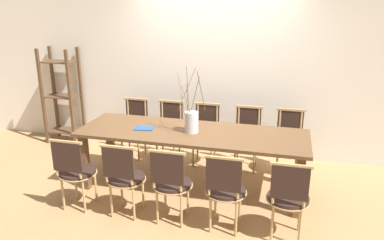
{
  "coord_description": "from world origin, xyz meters",
  "views": [
    {
      "loc": [
        1.11,
        -4.22,
        2.34
      ],
      "look_at": [
        0.0,
        0.0,
        0.93
      ],
      "focal_mm": 35.0,
      "sensor_mm": 36.0,
      "label": 1
    }
  ],
  "objects_px": {
    "vase_centerpiece": "(191,121)",
    "dining_table": "(192,138)",
    "chair_near_center": "(171,181)",
    "chair_far_center": "(205,132)",
    "book_stack": "(144,128)",
    "shelving_rack": "(62,96)"
  },
  "relations": [
    {
      "from": "vase_centerpiece",
      "to": "dining_table",
      "type": "bearing_deg",
      "value": 86.35
    },
    {
      "from": "chair_near_center",
      "to": "chair_far_center",
      "type": "xyz_separation_m",
      "value": [
        0.0,
        1.62,
        0.0
      ]
    },
    {
      "from": "dining_table",
      "to": "chair_near_center",
      "type": "xyz_separation_m",
      "value": [
        -0.02,
        -0.81,
        -0.19
      ]
    },
    {
      "from": "book_stack",
      "to": "chair_near_center",
      "type": "bearing_deg",
      "value": -51.56
    },
    {
      "from": "vase_centerpiece",
      "to": "book_stack",
      "type": "height_order",
      "value": "vase_centerpiece"
    },
    {
      "from": "dining_table",
      "to": "shelving_rack",
      "type": "distance_m",
      "value": 2.76
    },
    {
      "from": "book_stack",
      "to": "shelving_rack",
      "type": "distance_m",
      "value": 2.23
    },
    {
      "from": "dining_table",
      "to": "book_stack",
      "type": "bearing_deg",
      "value": -174.84
    },
    {
      "from": "chair_far_center",
      "to": "book_stack",
      "type": "height_order",
      "value": "chair_far_center"
    },
    {
      "from": "book_stack",
      "to": "vase_centerpiece",
      "type": "bearing_deg",
      "value": 3.18
    },
    {
      "from": "shelving_rack",
      "to": "chair_far_center",
      "type": "bearing_deg",
      "value": -6.37
    },
    {
      "from": "dining_table",
      "to": "shelving_rack",
      "type": "height_order",
      "value": "shelving_rack"
    },
    {
      "from": "chair_near_center",
      "to": "vase_centerpiece",
      "type": "xyz_separation_m",
      "value": [
        0.01,
        0.79,
        0.42
      ]
    },
    {
      "from": "dining_table",
      "to": "chair_far_center",
      "type": "relative_size",
      "value": 3.18
    },
    {
      "from": "book_stack",
      "to": "shelving_rack",
      "type": "height_order",
      "value": "shelving_rack"
    },
    {
      "from": "chair_far_center",
      "to": "shelving_rack",
      "type": "xyz_separation_m",
      "value": [
        -2.52,
        0.28,
        0.3
      ]
    },
    {
      "from": "vase_centerpiece",
      "to": "chair_far_center",
      "type": "bearing_deg",
      "value": 90.81
    },
    {
      "from": "vase_centerpiece",
      "to": "shelving_rack",
      "type": "distance_m",
      "value": 2.76
    },
    {
      "from": "dining_table",
      "to": "book_stack",
      "type": "relative_size",
      "value": 11.1
    },
    {
      "from": "chair_near_center",
      "to": "book_stack",
      "type": "distance_m",
      "value": 1.01
    },
    {
      "from": "shelving_rack",
      "to": "dining_table",
      "type": "bearing_deg",
      "value": -23.35
    },
    {
      "from": "chair_near_center",
      "to": "vase_centerpiece",
      "type": "height_order",
      "value": "vase_centerpiece"
    }
  ]
}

